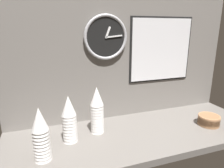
# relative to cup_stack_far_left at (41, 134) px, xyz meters

# --- Properties ---
(ground_plane) EXTENTS (1.60, 0.56, 0.04)m
(ground_plane) POSITION_rel_cup_stack_far_left_xyz_m (0.56, 0.10, -0.16)
(ground_plane) COLOR slate
(wall_tiled_back) EXTENTS (1.60, 0.03, 1.05)m
(wall_tiled_back) POSITION_rel_cup_stack_far_left_xyz_m (0.56, 0.36, 0.39)
(wall_tiled_back) COLOR slate
(wall_tiled_back) RESTS_ON ground_plane
(cup_stack_far_left) EXTENTS (0.08, 0.08, 0.27)m
(cup_stack_far_left) POSITION_rel_cup_stack_far_left_xyz_m (0.00, 0.00, 0.00)
(cup_stack_far_left) COLOR white
(cup_stack_far_left) RESTS_ON ground_plane
(cup_stack_left) EXTENTS (0.08, 0.08, 0.27)m
(cup_stack_left) POSITION_rel_cup_stack_far_left_xyz_m (0.15, 0.13, 0.00)
(cup_stack_left) COLOR white
(cup_stack_left) RESTS_ON ground_plane
(cup_stack_center_left) EXTENTS (0.08, 0.08, 0.29)m
(cup_stack_center_left) POSITION_rel_cup_stack_far_left_xyz_m (0.32, 0.18, 0.01)
(cup_stack_center_left) COLOR white
(cup_stack_center_left) RESTS_ON ground_plane
(bowl_stack_far_right) EXTENTS (0.14, 0.14, 0.07)m
(bowl_stack_far_right) POSITION_rel_cup_stack_far_left_xyz_m (1.04, 0.02, -0.10)
(bowl_stack_far_right) COLOR #996B47
(bowl_stack_far_right) RESTS_ON ground_plane
(wall_clock) EXTENTS (0.29, 0.03, 0.29)m
(wall_clock) POSITION_rel_cup_stack_far_left_xyz_m (0.43, 0.33, 0.43)
(wall_clock) COLOR black
(menu_board) EXTENTS (0.49, 0.01, 0.45)m
(menu_board) POSITION_rel_cup_stack_far_left_xyz_m (0.84, 0.34, 0.33)
(menu_board) COLOR black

